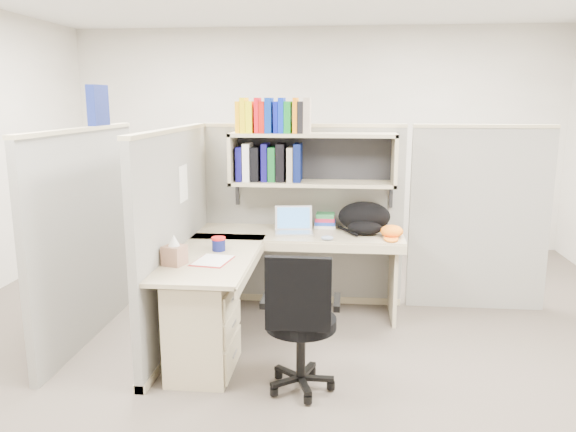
# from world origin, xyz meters

# --- Properties ---
(ground) EXTENTS (6.00, 6.00, 0.00)m
(ground) POSITION_xyz_m (0.00, 0.00, 0.00)
(ground) COLOR #3D362F
(ground) RESTS_ON ground
(room_shell) EXTENTS (6.00, 6.00, 6.00)m
(room_shell) POSITION_xyz_m (0.00, 0.00, 1.62)
(room_shell) COLOR #AFA99E
(room_shell) RESTS_ON ground
(cubicle) EXTENTS (3.79, 1.84, 1.95)m
(cubicle) POSITION_xyz_m (-0.37, 0.45, 0.91)
(cubicle) COLOR slate
(cubicle) RESTS_ON ground
(desk) EXTENTS (1.74, 1.75, 0.73)m
(desk) POSITION_xyz_m (-0.41, -0.29, 0.44)
(desk) COLOR tan
(desk) RESTS_ON ground
(laptop) EXTENTS (0.35, 0.35, 0.23)m
(laptop) POSITION_xyz_m (-0.04, 0.53, 0.84)
(laptop) COLOR silver
(laptop) RESTS_ON desk
(backpack) EXTENTS (0.49, 0.41, 0.26)m
(backpack) POSITION_xyz_m (0.55, 0.61, 0.86)
(backpack) COLOR black
(backpack) RESTS_ON desk
(orange_cap) EXTENTS (0.21, 0.24, 0.10)m
(orange_cap) POSITION_xyz_m (0.77, 0.48, 0.78)
(orange_cap) COLOR orange
(orange_cap) RESTS_ON desk
(snack_canister) EXTENTS (0.10, 0.10, 0.10)m
(snack_canister) POSITION_xyz_m (-0.55, -0.07, 0.78)
(snack_canister) COLOR #0D1451
(snack_canister) RESTS_ON desk
(tissue_box) EXTENTS (0.17, 0.17, 0.21)m
(tissue_box) POSITION_xyz_m (-0.77, -0.45, 0.84)
(tissue_box) COLOR #986C56
(tissue_box) RESTS_ON desk
(mouse) EXTENTS (0.11, 0.08, 0.04)m
(mouse) POSITION_xyz_m (0.24, 0.33, 0.75)
(mouse) COLOR #7C8DB0
(mouse) RESTS_ON desk
(paper_cup) EXTENTS (0.08, 0.08, 0.10)m
(paper_cup) POSITION_xyz_m (-0.07, 0.75, 0.78)
(paper_cup) COLOR white
(paper_cup) RESTS_ON desk
(book_stack) EXTENTS (0.19, 0.26, 0.12)m
(book_stack) POSITION_xyz_m (0.21, 0.84, 0.79)
(book_stack) COLOR gray
(book_stack) RESTS_ON desk
(loose_paper) EXTENTS (0.26, 0.32, 0.00)m
(loose_paper) POSITION_xyz_m (-0.54, -0.33, 0.73)
(loose_paper) COLOR white
(loose_paper) RESTS_ON desk
(task_chair) EXTENTS (0.49, 0.45, 0.94)m
(task_chair) POSITION_xyz_m (0.11, -0.77, 0.33)
(task_chair) COLOR black
(task_chair) RESTS_ON ground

